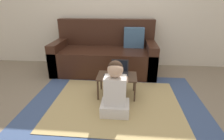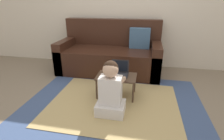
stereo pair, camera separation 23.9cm
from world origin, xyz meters
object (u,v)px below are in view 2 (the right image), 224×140
(couch, at_px, (110,55))
(person_seated, at_px, (111,91))
(laptop_desk, at_px, (116,78))
(computer_mouse, at_px, (105,75))
(laptop, at_px, (119,73))

(couch, height_order, person_seated, couch)
(laptop_desk, relative_size, computer_mouse, 5.78)
(laptop, relative_size, person_seated, 0.35)
(couch, xyz_separation_m, laptop_desk, (0.27, -0.92, -0.04))
(laptop, distance_m, person_seated, 0.45)
(laptop_desk, bearing_deg, person_seated, -89.26)
(couch, bearing_deg, laptop, -70.85)
(couch, relative_size, person_seated, 2.74)
(computer_mouse, bearing_deg, couch, 97.70)
(laptop, xyz_separation_m, person_seated, (-0.03, -0.45, -0.04))
(computer_mouse, distance_m, person_seated, 0.41)
(couch, distance_m, laptop_desk, 0.96)
(couch, relative_size, laptop, 7.73)
(laptop, bearing_deg, computer_mouse, -159.86)
(laptop_desk, bearing_deg, computer_mouse, -168.13)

